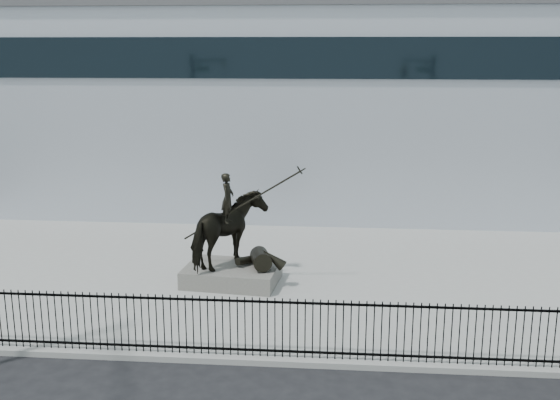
{
  "coord_description": "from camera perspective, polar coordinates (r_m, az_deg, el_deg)",
  "views": [
    {
      "loc": [
        1.52,
        -13.18,
        7.43
      ],
      "look_at": [
        -0.12,
        6.0,
        2.91
      ],
      "focal_mm": 42.0,
      "sensor_mm": 36.0,
      "label": 1
    }
  ],
  "objects": [
    {
      "name": "ground",
      "position": [
        15.2,
        -1.52,
        -16.05
      ],
      "size": [
        120.0,
        120.0,
        0.0
      ],
      "primitive_type": "plane",
      "color": "black",
      "rests_on": "ground"
    },
    {
      "name": "plaza",
      "position": [
        21.53,
        0.56,
        -6.77
      ],
      "size": [
        30.0,
        12.0,
        0.15
      ],
      "primitive_type": "cube",
      "color": "gray",
      "rests_on": "ground"
    },
    {
      "name": "equestrian_statue",
      "position": [
        20.4,
        -4.14,
        -2.78
      ],
      "size": [
        3.68,
        2.48,
        3.13
      ],
      "rotation": [
        0.0,
        0.0,
        -0.11
      ],
      "color": "black",
      "rests_on": "statue_plinth"
    },
    {
      "name": "statue_plinth",
      "position": [
        20.84,
        -4.22,
        -6.48
      ],
      "size": [
        3.08,
        2.28,
        0.54
      ],
      "primitive_type": "cube",
      "rotation": [
        0.0,
        0.0,
        -0.11
      ],
      "color": "#514F4A",
      "rests_on": "plaza"
    },
    {
      "name": "building",
      "position": [
        33.34,
        2.29,
        8.16
      ],
      "size": [
        44.0,
        14.0,
        9.0
      ],
      "primitive_type": "cube",
      "color": "silver",
      "rests_on": "ground"
    },
    {
      "name": "picket_fence",
      "position": [
        15.91,
        -1.03,
        -11.02
      ],
      "size": [
        22.1,
        0.1,
        1.5
      ],
      "color": "black",
      "rests_on": "plaza"
    }
  ]
}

